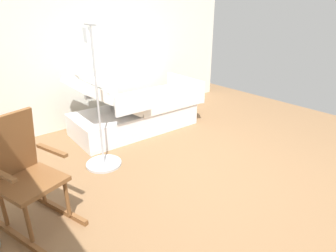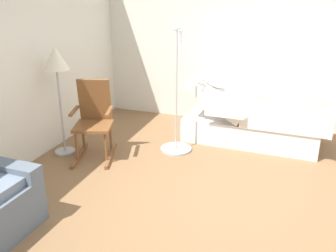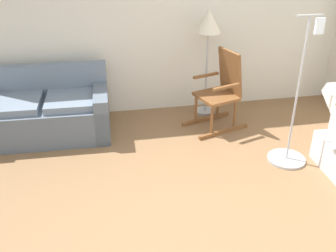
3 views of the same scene
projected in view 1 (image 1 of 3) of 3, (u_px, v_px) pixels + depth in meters
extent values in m
plane|color=olive|center=(220.00, 180.00, 3.31)|extent=(6.54, 6.54, 0.00)
cube|color=silver|center=(101.00, 40.00, 4.68)|extent=(0.10, 5.33, 2.70)
cube|color=silver|center=(135.00, 119.00, 4.63)|extent=(0.94, 1.96, 0.35)
cube|color=white|center=(158.00, 99.00, 4.81)|extent=(0.95, 1.18, 0.14)
cube|color=white|center=(103.00, 95.00, 4.16)|extent=(0.94, 0.91, 0.61)
ellipsoid|color=white|center=(91.00, 80.00, 3.97)|extent=(0.36, 0.49, 0.37)
cube|color=silver|center=(133.00, 103.00, 3.92)|extent=(0.05, 0.56, 0.28)
cube|color=silver|center=(101.00, 88.00, 4.65)|extent=(0.05, 0.56, 0.28)
cube|color=silver|center=(185.00, 87.00, 5.10)|extent=(0.95, 0.08, 0.36)
cylinder|color=black|center=(99.00, 148.00, 3.97)|extent=(0.10, 0.10, 0.10)
cylinder|color=black|center=(79.00, 131.00, 4.49)|extent=(0.10, 0.10, 0.10)
cylinder|color=black|center=(186.00, 121.00, 4.87)|extent=(0.10, 0.10, 0.10)
cylinder|color=black|center=(161.00, 110.00, 5.40)|extent=(0.10, 0.10, 0.10)
cube|color=brown|center=(18.00, 236.00, 2.47)|extent=(0.74, 0.27, 0.05)
cube|color=brown|center=(59.00, 209.00, 2.80)|extent=(0.74, 0.27, 0.05)
cylinder|color=brown|center=(67.00, 197.00, 2.61)|extent=(0.04, 0.04, 0.40)
cylinder|color=brown|center=(28.00, 222.00, 2.31)|extent=(0.04, 0.04, 0.40)
cylinder|color=brown|center=(42.00, 185.00, 2.79)|extent=(0.04, 0.04, 0.40)
cylinder|color=brown|center=(3.00, 206.00, 2.49)|extent=(0.04, 0.04, 0.40)
cube|color=brown|center=(31.00, 183.00, 2.47)|extent=(0.58, 0.60, 0.04)
cube|color=brown|center=(11.00, 146.00, 2.46)|extent=(0.24, 0.45, 0.60)
cube|color=brown|center=(52.00, 150.00, 2.56)|extent=(0.38, 0.16, 0.03)
cube|color=brown|center=(0.00, 174.00, 2.20)|extent=(0.38, 0.16, 0.03)
cylinder|color=#B2B5BA|center=(104.00, 164.00, 3.63)|extent=(0.44, 0.44, 0.03)
cylinder|color=#B2B5BA|center=(98.00, 100.00, 3.31)|extent=(0.02, 0.02, 1.65)
cube|color=#B2B5BA|center=(90.00, 25.00, 2.99)|extent=(0.28, 0.02, 0.02)
cube|color=white|center=(86.00, 35.00, 3.12)|extent=(0.09, 0.04, 0.16)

